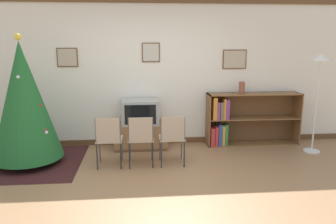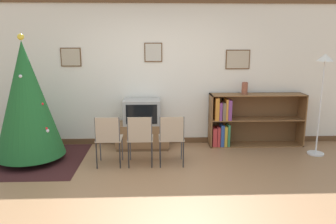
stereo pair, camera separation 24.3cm
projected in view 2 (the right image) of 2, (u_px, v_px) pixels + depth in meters
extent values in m
plane|color=#936B47|center=(155.00, 192.00, 4.31)|extent=(24.00, 24.00, 0.00)
cube|color=silver|center=(154.00, 73.00, 6.12)|extent=(8.28, 0.08, 2.70)
cube|color=brown|center=(154.00, 0.00, 5.78)|extent=(8.28, 0.03, 0.10)
cube|color=brown|center=(155.00, 141.00, 6.35)|extent=(8.28, 0.03, 0.10)
cube|color=brown|center=(71.00, 57.00, 5.95)|extent=(0.37, 0.02, 0.34)
cube|color=tan|center=(71.00, 57.00, 5.94)|extent=(0.33, 0.01, 0.30)
cube|color=brown|center=(153.00, 52.00, 5.99)|extent=(0.33, 0.02, 0.35)
cube|color=#BCB7A8|center=(153.00, 52.00, 5.98)|extent=(0.29, 0.01, 0.31)
cube|color=brown|center=(238.00, 59.00, 6.08)|extent=(0.45, 0.02, 0.36)
cube|color=tan|center=(238.00, 60.00, 6.07)|extent=(0.41, 0.01, 0.32)
cube|color=#381919|center=(32.00, 160.00, 5.43)|extent=(1.66, 1.67, 0.01)
cylinder|color=maroon|center=(32.00, 157.00, 5.42)|extent=(0.36, 0.36, 0.10)
cone|color=#1E5B28|center=(27.00, 100.00, 5.21)|extent=(1.09, 1.09, 1.85)
sphere|color=yellow|center=(21.00, 37.00, 4.99)|extent=(0.10, 0.10, 0.10)
sphere|color=red|center=(11.00, 109.00, 5.32)|extent=(0.04, 0.04, 0.04)
sphere|color=silver|center=(20.00, 76.00, 4.97)|extent=(0.05, 0.05, 0.05)
sphere|color=silver|center=(47.00, 131.00, 5.13)|extent=(0.06, 0.06, 0.06)
sphere|color=red|center=(46.00, 129.00, 5.12)|extent=(0.05, 0.05, 0.05)
sphere|color=red|center=(42.00, 104.00, 5.15)|extent=(0.04, 0.04, 0.04)
cube|color=brown|center=(143.00, 146.00, 6.09)|extent=(0.92, 0.47, 0.05)
cube|color=olive|center=(142.00, 134.00, 6.04)|extent=(0.96, 0.49, 0.42)
cube|color=#9E9E99|center=(142.00, 111.00, 5.95)|extent=(0.66, 0.47, 0.44)
cube|color=black|center=(142.00, 114.00, 5.72)|extent=(0.54, 0.01, 0.34)
cube|color=tan|center=(109.00, 139.00, 5.19)|extent=(0.40, 0.40, 0.02)
cube|color=tan|center=(107.00, 130.00, 4.96)|extent=(0.35, 0.01, 0.38)
cylinder|color=#4C4C51|center=(100.00, 148.00, 5.40)|extent=(0.02, 0.02, 0.42)
cylinder|color=#4C4C51|center=(122.00, 148.00, 5.42)|extent=(0.02, 0.02, 0.42)
cylinder|color=#4C4C51|center=(97.00, 156.00, 5.05)|extent=(0.02, 0.02, 0.42)
cylinder|color=#4C4C51|center=(120.00, 155.00, 5.07)|extent=(0.02, 0.02, 0.42)
cylinder|color=#4C4C51|center=(96.00, 144.00, 5.01)|extent=(0.02, 0.02, 0.82)
cylinder|color=#4C4C51|center=(120.00, 143.00, 5.02)|extent=(0.02, 0.02, 0.82)
cube|color=tan|center=(140.00, 138.00, 5.21)|extent=(0.40, 0.40, 0.02)
cube|color=tan|center=(140.00, 129.00, 4.98)|extent=(0.35, 0.01, 0.38)
cylinder|color=#4C4C51|center=(130.00, 148.00, 5.42)|extent=(0.02, 0.02, 0.42)
cylinder|color=#4C4C51|center=(152.00, 148.00, 5.44)|extent=(0.02, 0.02, 0.42)
cylinder|color=#4C4C51|center=(129.00, 155.00, 5.07)|extent=(0.02, 0.02, 0.42)
cylinder|color=#4C4C51|center=(152.00, 155.00, 5.08)|extent=(0.02, 0.02, 0.42)
cylinder|color=#4C4C51|center=(128.00, 143.00, 5.03)|extent=(0.02, 0.02, 0.82)
cylinder|color=#4C4C51|center=(152.00, 143.00, 5.04)|extent=(0.02, 0.02, 0.82)
cube|color=tan|center=(171.00, 138.00, 5.22)|extent=(0.40, 0.40, 0.02)
cube|color=tan|center=(172.00, 129.00, 4.99)|extent=(0.35, 0.01, 0.38)
cylinder|color=#4C4C51|center=(160.00, 147.00, 5.44)|extent=(0.02, 0.02, 0.42)
cylinder|color=#4C4C51|center=(182.00, 147.00, 5.46)|extent=(0.02, 0.02, 0.42)
cylinder|color=#4C4C51|center=(160.00, 155.00, 5.09)|extent=(0.02, 0.02, 0.42)
cylinder|color=#4C4C51|center=(183.00, 155.00, 5.10)|extent=(0.02, 0.02, 0.42)
cylinder|color=#4C4C51|center=(160.00, 143.00, 5.05)|extent=(0.02, 0.02, 0.82)
cylinder|color=#4C4C51|center=(183.00, 142.00, 5.06)|extent=(0.02, 0.02, 0.82)
cube|color=brown|center=(210.00, 120.00, 6.11)|extent=(0.02, 0.36, 0.98)
cube|color=brown|center=(302.00, 119.00, 6.18)|extent=(0.02, 0.36, 0.98)
cube|color=brown|center=(258.00, 95.00, 6.04)|extent=(1.75, 0.36, 0.02)
cube|color=brown|center=(255.00, 144.00, 6.25)|extent=(1.75, 0.36, 0.02)
cube|color=brown|center=(256.00, 119.00, 6.14)|extent=(1.71, 0.36, 0.02)
cube|color=brown|center=(253.00, 118.00, 6.32)|extent=(1.75, 0.01, 0.98)
cube|color=#B73333|center=(214.00, 136.00, 6.14)|extent=(0.08, 0.27, 0.34)
cube|color=#B73333|center=(218.00, 136.00, 6.12)|extent=(0.05, 0.22, 0.36)
cube|color=#2D4C93|center=(221.00, 135.00, 6.14)|extent=(0.06, 0.26, 0.40)
cube|color=gold|center=(225.00, 135.00, 6.14)|extent=(0.05, 0.26, 0.38)
cube|color=#337547|center=(228.00, 135.00, 6.13)|extent=(0.04, 0.23, 0.41)
cube|color=orange|center=(216.00, 109.00, 6.01)|extent=(0.07, 0.23, 0.41)
cube|color=#7A3D7F|center=(220.00, 111.00, 6.01)|extent=(0.05, 0.21, 0.32)
cube|color=#756047|center=(223.00, 111.00, 6.01)|extent=(0.06, 0.20, 0.32)
cube|color=orange|center=(226.00, 109.00, 6.04)|extent=(0.04, 0.27, 0.39)
cube|color=#7A3D7F|center=(229.00, 109.00, 6.04)|extent=(0.06, 0.27, 0.37)
cylinder|color=brown|center=(245.00, 88.00, 6.00)|extent=(0.11, 0.11, 0.21)
torus|color=brown|center=(245.00, 83.00, 5.98)|extent=(0.10, 0.10, 0.02)
cylinder|color=silver|center=(315.00, 153.00, 5.74)|extent=(0.28, 0.28, 0.03)
cylinder|color=silver|center=(320.00, 108.00, 5.57)|extent=(0.03, 0.03, 1.59)
cone|color=white|center=(325.00, 58.00, 5.38)|extent=(0.28, 0.28, 0.12)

